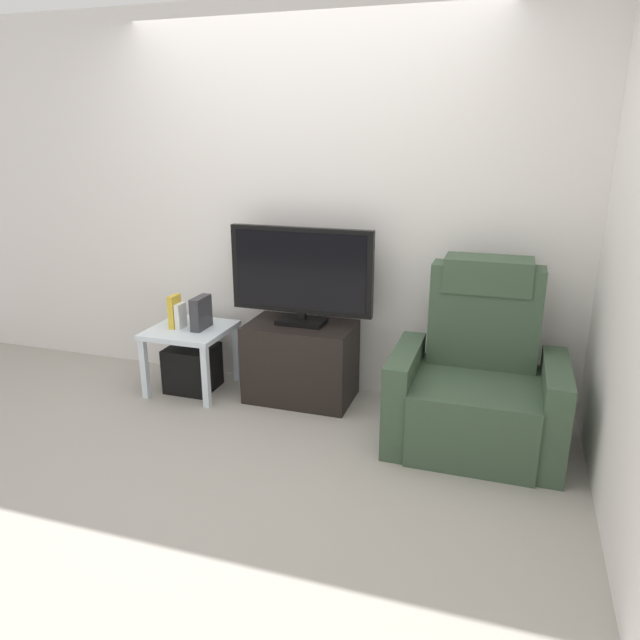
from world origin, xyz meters
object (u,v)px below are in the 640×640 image
object	(u,v)px
tv_stand	(301,361)
subwoofer_box	(193,368)
television	(301,274)
recliner_armchair	(477,383)
game_console	(201,313)
side_table	(191,338)
book_middle	(181,316)
book_leftmost	(175,311)

from	to	relation	value
tv_stand	subwoofer_box	xyz separation A→B (m)	(-0.80, -0.09, -0.11)
television	recliner_armchair	size ratio (longest dim) A/B	0.90
recliner_armchair	game_console	distance (m)	1.92
side_table	book_middle	xyz separation A→B (m)	(-0.06, -0.02, 0.16)
book_middle	game_console	size ratio (longest dim) A/B	0.77
tv_stand	recliner_armchair	distance (m)	1.22
tv_stand	game_console	distance (m)	0.78
tv_stand	game_console	world-z (taller)	game_console
television	subwoofer_box	world-z (taller)	television
tv_stand	book_leftmost	world-z (taller)	book_leftmost
book_leftmost	subwoofer_box	bearing A→B (deg)	11.31
book_middle	television	bearing A→B (deg)	8.75
side_table	game_console	xyz separation A→B (m)	(0.09, 0.01, 0.19)
recliner_armchair	book_middle	distance (m)	2.06
subwoofer_box	book_leftmost	xyz separation A→B (m)	(-0.10, -0.02, 0.42)
recliner_armchair	side_table	size ratio (longest dim) A/B	2.00
television	side_table	bearing A→B (deg)	-172.06
book_leftmost	book_middle	size ratio (longest dim) A/B	1.31
subwoofer_box	book_leftmost	bearing A→B (deg)	-168.69
subwoofer_box	book_middle	world-z (taller)	book_middle
television	book_leftmost	bearing A→B (deg)	-171.68
television	book_middle	world-z (taller)	television
tv_stand	subwoofer_box	bearing A→B (deg)	-173.40
television	game_console	distance (m)	0.78
tv_stand	book_middle	world-z (taller)	book_middle
side_table	book_middle	size ratio (longest dim) A/B	3.06
tv_stand	book_middle	xyz separation A→B (m)	(-0.85, -0.11, 0.28)
subwoofer_box	game_console	distance (m)	0.43
recliner_armchair	side_table	distance (m)	2.00
television	subwoofer_box	size ratio (longest dim) A/B	3.02
recliner_armchair	book_middle	bearing A→B (deg)	166.64
subwoofer_box	game_console	xyz separation A→B (m)	(0.09, 0.01, 0.42)
subwoofer_box	book_middle	distance (m)	0.40
television	side_table	size ratio (longest dim) A/B	1.81
tv_stand	subwoofer_box	world-z (taller)	tv_stand
subwoofer_box	book_leftmost	distance (m)	0.43
tv_stand	television	xyz separation A→B (m)	(0.00, 0.02, 0.61)
subwoofer_box	book_leftmost	world-z (taller)	book_leftmost
tv_stand	game_console	size ratio (longest dim) A/B	3.15
television	game_console	size ratio (longest dim) A/B	4.26
book_middle	game_console	bearing A→B (deg)	11.65
television	side_table	xyz separation A→B (m)	(-0.80, -0.11, -0.50)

